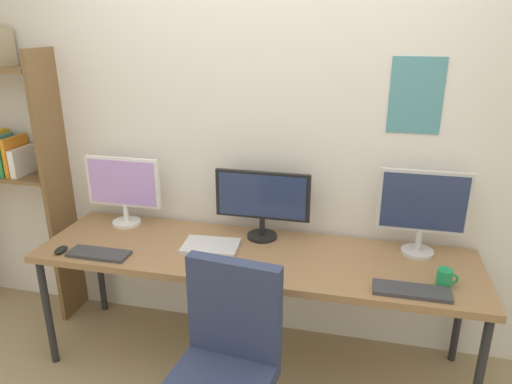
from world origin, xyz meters
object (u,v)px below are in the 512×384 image
object	(u,v)px
monitor_left	(123,187)
monitor_center	(262,200)
keyboard_right	(411,291)
monitor_right	(423,207)
laptop_closed	(211,246)
desk	(254,260)
computer_mouse	(61,250)
keyboard_left	(99,254)
keyboard_center	(244,271)
coffee_mug	(445,278)

from	to	relation	value
monitor_left	monitor_center	bearing A→B (deg)	0.00
keyboard_right	monitor_center	bearing A→B (deg)	152.23
monitor_right	laptop_closed	bearing A→B (deg)	-169.72
desk	computer_mouse	size ratio (longest dim) A/B	25.87
monitor_center	keyboard_left	size ratio (longest dim) A/B	1.64
desk	computer_mouse	distance (m)	1.10
monitor_left	laptop_closed	xyz separation A→B (m)	(0.64, -0.21, -0.24)
keyboard_left	keyboard_center	size ratio (longest dim) A/B	1.02
laptop_closed	monitor_right	bearing A→B (deg)	6.02
keyboard_right	laptop_closed	distance (m)	1.12
desk	monitor_left	bearing A→B (deg)	166.73
coffee_mug	desk	bearing A→B (deg)	172.76
computer_mouse	keyboard_left	bearing A→B (deg)	4.26
computer_mouse	coffee_mug	size ratio (longest dim) A/B	0.91
keyboard_center	coffee_mug	xyz separation A→B (m)	(1.00, 0.10, 0.04)
desk	monitor_center	xyz separation A→B (m)	(0.00, 0.21, 0.29)
keyboard_center	laptop_closed	distance (m)	0.35
monitor_left	keyboard_center	size ratio (longest dim) A/B	1.44
keyboard_center	laptop_closed	world-z (taller)	laptop_closed
keyboard_left	keyboard_center	world-z (taller)	same
keyboard_left	monitor_left	bearing A→B (deg)	97.73
laptop_closed	coffee_mug	bearing A→B (deg)	-10.14
keyboard_right	computer_mouse	size ratio (longest dim) A/B	3.82
monitor_left	computer_mouse	world-z (taller)	monitor_left
keyboard_center	computer_mouse	world-z (taller)	computer_mouse
computer_mouse	laptop_closed	xyz separation A→B (m)	(0.81, 0.25, -0.00)
desk	monitor_left	distance (m)	0.97
monitor_center	keyboard_right	bearing A→B (deg)	-27.77
keyboard_center	computer_mouse	xyz separation A→B (m)	(-1.07, -0.02, 0.01)
desk	keyboard_right	world-z (taller)	keyboard_right
monitor_right	coffee_mug	world-z (taller)	monitor_right
keyboard_left	keyboard_right	size ratio (longest dim) A/B	0.94
monitor_left	computer_mouse	distance (m)	0.54
monitor_left	laptop_closed	size ratio (longest dim) A/B	1.52
monitor_left	monitor_center	xyz separation A→B (m)	(0.90, 0.00, -0.01)
computer_mouse	coffee_mug	bearing A→B (deg)	3.32
keyboard_center	coffee_mug	world-z (taller)	coffee_mug
laptop_closed	keyboard_left	bearing A→B (deg)	-162.52
keyboard_center	laptop_closed	size ratio (longest dim) A/B	1.06
desk	coffee_mug	size ratio (longest dim) A/B	23.43
monitor_center	monitor_left	bearing A→B (deg)	-180.00
laptop_closed	keyboard_center	bearing A→B (deg)	-46.31
monitor_right	computer_mouse	bearing A→B (deg)	-166.87
monitor_right	keyboard_right	size ratio (longest dim) A/B	1.33
monitor_center	computer_mouse	bearing A→B (deg)	-156.74
keyboard_right	laptop_closed	size ratio (longest dim) A/B	1.15
monitor_left	keyboard_left	xyz separation A→B (m)	(0.06, -0.44, -0.24)
keyboard_left	keyboard_right	distance (m)	1.68
monitor_right	keyboard_left	bearing A→B (deg)	-165.74
monitor_left	keyboard_center	world-z (taller)	monitor_left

